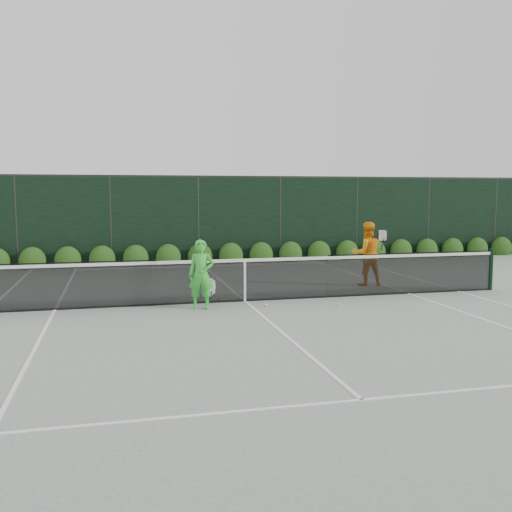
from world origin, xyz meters
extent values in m
plane|color=slate|center=(0.00, 0.00, 0.00)|extent=(80.00, 80.00, 0.00)
cylinder|color=black|center=(6.40, 0.00, 0.54)|extent=(0.10, 0.10, 1.07)
cube|color=black|center=(-4.20, 0.00, 0.51)|extent=(4.40, 0.01, 1.02)
cube|color=black|center=(0.00, 0.00, 0.48)|extent=(4.00, 0.01, 0.96)
cube|color=black|center=(4.20, 0.00, 0.51)|extent=(4.40, 0.01, 1.02)
cube|color=white|center=(0.00, 0.00, 0.94)|extent=(12.80, 0.03, 0.07)
cube|color=black|center=(0.00, 0.00, 0.02)|extent=(12.80, 0.02, 0.04)
cube|color=white|center=(0.00, 0.00, 0.46)|extent=(0.05, 0.03, 0.91)
imported|color=green|center=(-1.08, -0.61, 0.74)|extent=(0.61, 0.47, 1.48)
torus|color=beige|center=(-0.88, -0.51, 0.45)|extent=(0.28, 0.17, 0.30)
cylinder|color=black|center=(-0.88, -0.51, 0.21)|extent=(0.10, 0.03, 0.30)
imported|color=orange|center=(3.65, 1.44, 0.85)|extent=(0.88, 0.71, 1.70)
torus|color=black|center=(4.00, 1.24, 1.35)|extent=(0.28, 0.17, 0.30)
cylinder|color=black|center=(4.00, 1.24, 1.11)|extent=(0.10, 0.03, 0.30)
cube|color=white|center=(5.49, 0.00, 0.01)|extent=(0.06, 23.77, 0.01)
cube|color=white|center=(-4.12, 0.00, 0.01)|extent=(0.06, 23.77, 0.01)
cube|color=white|center=(4.12, 0.00, 0.01)|extent=(0.06, 23.77, 0.01)
cube|color=white|center=(0.00, 11.88, 0.01)|extent=(11.03, 0.06, 0.01)
cube|color=white|center=(0.00, 6.40, 0.01)|extent=(8.23, 0.06, 0.01)
cube|color=white|center=(0.00, -6.40, 0.01)|extent=(8.23, 0.06, 0.01)
cube|color=white|center=(0.00, 0.00, 0.01)|extent=(0.06, 12.80, 0.01)
cube|color=black|center=(0.00, 7.50, 1.50)|extent=(32.00, 0.06, 3.00)
cube|color=#262826|center=(0.00, 7.50, 3.03)|extent=(32.00, 0.06, 0.06)
cylinder|color=#262826|center=(-6.00, 7.50, 1.50)|extent=(0.08, 0.08, 3.00)
cylinder|color=#262826|center=(-3.00, 7.50, 1.50)|extent=(0.08, 0.08, 3.00)
cylinder|color=#262826|center=(0.00, 7.50, 1.50)|extent=(0.08, 0.08, 3.00)
cylinder|color=#262826|center=(3.00, 7.50, 1.50)|extent=(0.08, 0.08, 3.00)
cylinder|color=#262826|center=(6.00, 7.50, 1.50)|extent=(0.08, 0.08, 3.00)
cylinder|color=#262826|center=(9.00, 7.50, 1.50)|extent=(0.08, 0.08, 3.00)
cylinder|color=#262826|center=(12.00, 7.50, 1.50)|extent=(0.08, 0.08, 3.00)
ellipsoid|color=#193D10|center=(-5.50, 7.15, 0.23)|extent=(0.86, 0.65, 0.94)
ellipsoid|color=#193D10|center=(-4.40, 7.15, 0.23)|extent=(0.86, 0.65, 0.94)
ellipsoid|color=#193D10|center=(-3.30, 7.15, 0.23)|extent=(0.86, 0.65, 0.94)
ellipsoid|color=#193D10|center=(-2.20, 7.15, 0.23)|extent=(0.86, 0.65, 0.94)
ellipsoid|color=#193D10|center=(-1.10, 7.15, 0.23)|extent=(0.86, 0.65, 0.94)
ellipsoid|color=#193D10|center=(0.00, 7.15, 0.23)|extent=(0.86, 0.65, 0.94)
ellipsoid|color=#193D10|center=(1.10, 7.15, 0.23)|extent=(0.86, 0.65, 0.94)
ellipsoid|color=#193D10|center=(2.20, 7.15, 0.23)|extent=(0.86, 0.65, 0.94)
ellipsoid|color=#193D10|center=(3.30, 7.15, 0.23)|extent=(0.86, 0.65, 0.94)
ellipsoid|color=#193D10|center=(4.40, 7.15, 0.23)|extent=(0.86, 0.65, 0.94)
ellipsoid|color=#193D10|center=(5.50, 7.15, 0.23)|extent=(0.86, 0.65, 0.94)
ellipsoid|color=#193D10|center=(6.60, 7.15, 0.23)|extent=(0.86, 0.65, 0.94)
ellipsoid|color=#193D10|center=(7.70, 7.15, 0.23)|extent=(0.86, 0.65, 0.94)
ellipsoid|color=#193D10|center=(8.80, 7.15, 0.23)|extent=(0.86, 0.65, 0.94)
ellipsoid|color=#193D10|center=(9.90, 7.15, 0.23)|extent=(0.86, 0.65, 0.94)
ellipsoid|color=#193D10|center=(11.00, 7.15, 0.23)|extent=(0.86, 0.65, 0.94)
ellipsoid|color=#193D10|center=(12.10, 7.15, 0.23)|extent=(0.86, 0.65, 0.94)
sphere|color=#D2F737|center=(0.31, -0.68, 0.03)|extent=(0.07, 0.07, 0.07)
sphere|color=#D2F737|center=(1.88, -0.97, 0.03)|extent=(0.07, 0.07, 0.07)
sphere|color=#D2F737|center=(-0.57, 0.23, 0.03)|extent=(0.07, 0.07, 0.07)
camera|label=1|loc=(-2.79, -12.49, 2.48)|focal=40.00mm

